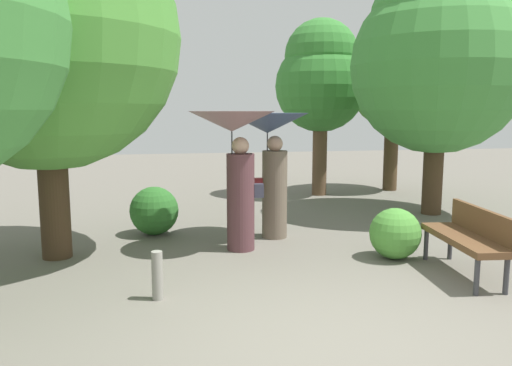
{
  "coord_description": "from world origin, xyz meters",
  "views": [
    {
      "loc": [
        -1.46,
        -3.89,
        2.02
      ],
      "look_at": [
        0.0,
        3.69,
        0.9
      ],
      "focal_mm": 35.29,
      "sensor_mm": 36.0,
      "label": 1
    }
  ],
  "objects_px": {
    "tree_near_left": "(44,15)",
    "tree_far_back": "(394,77)",
    "path_marker_post": "(157,275)",
    "tree_mid_right": "(439,53)",
    "park_bench": "(470,235)",
    "person_left": "(235,150)",
    "person_right": "(270,145)",
    "tree_near_right": "(321,77)"
  },
  "relations": [
    {
      "from": "person_right",
      "to": "tree_far_back",
      "type": "relative_size",
      "value": 0.47
    },
    {
      "from": "park_bench",
      "to": "tree_mid_right",
      "type": "height_order",
      "value": "tree_mid_right"
    },
    {
      "from": "person_left",
      "to": "path_marker_post",
      "type": "relative_size",
      "value": 3.77
    },
    {
      "from": "person_left",
      "to": "tree_mid_right",
      "type": "distance_m",
      "value": 4.84
    },
    {
      "from": "tree_near_left",
      "to": "tree_far_back",
      "type": "relative_size",
      "value": 1.24
    },
    {
      "from": "person_left",
      "to": "tree_near_left",
      "type": "height_order",
      "value": "tree_near_left"
    },
    {
      "from": "person_right",
      "to": "tree_near_left",
      "type": "distance_m",
      "value": 3.63
    },
    {
      "from": "tree_near_left",
      "to": "tree_mid_right",
      "type": "distance_m",
      "value": 6.89
    },
    {
      "from": "tree_far_back",
      "to": "path_marker_post",
      "type": "height_order",
      "value": "tree_far_back"
    },
    {
      "from": "person_left",
      "to": "tree_mid_right",
      "type": "xyz_separation_m",
      "value": [
        4.17,
        1.82,
        1.63
      ]
    },
    {
      "from": "tree_near_right",
      "to": "tree_near_left",
      "type": "bearing_deg",
      "value": -140.29
    },
    {
      "from": "person_left",
      "to": "person_right",
      "type": "relative_size",
      "value": 1.02
    },
    {
      "from": "park_bench",
      "to": "tree_near_left",
      "type": "distance_m",
      "value": 6.09
    },
    {
      "from": "person_left",
      "to": "tree_far_back",
      "type": "distance_m",
      "value": 6.82
    },
    {
      "from": "tree_near_right",
      "to": "tree_mid_right",
      "type": "xyz_separation_m",
      "value": [
        1.47,
        -2.58,
        0.31
      ]
    },
    {
      "from": "tree_far_back",
      "to": "tree_mid_right",
      "type": "bearing_deg",
      "value": -100.22
    },
    {
      "from": "person_right",
      "to": "tree_mid_right",
      "type": "height_order",
      "value": "tree_mid_right"
    },
    {
      "from": "person_left",
      "to": "tree_near_left",
      "type": "xyz_separation_m",
      "value": [
        -2.49,
        0.08,
        1.78
      ]
    },
    {
      "from": "park_bench",
      "to": "tree_near_left",
      "type": "xyz_separation_m",
      "value": [
        -5.14,
        1.77,
        2.73
      ]
    },
    {
      "from": "tree_near_left",
      "to": "tree_far_back",
      "type": "xyz_separation_m",
      "value": [
        7.19,
        4.67,
        -0.4
      ]
    },
    {
      "from": "tree_mid_right",
      "to": "path_marker_post",
      "type": "relative_size",
      "value": 9.26
    },
    {
      "from": "person_right",
      "to": "park_bench",
      "type": "relative_size",
      "value": 1.28
    },
    {
      "from": "person_left",
      "to": "park_bench",
      "type": "xyz_separation_m",
      "value": [
        2.65,
        -1.69,
        -0.95
      ]
    },
    {
      "from": "path_marker_post",
      "to": "tree_far_back",
      "type": "bearing_deg",
      "value": 48.3
    },
    {
      "from": "person_left",
      "to": "path_marker_post",
      "type": "xyz_separation_m",
      "value": [
        -1.12,
        -1.79,
        -1.2
      ]
    },
    {
      "from": "person_right",
      "to": "tree_near_right",
      "type": "xyz_separation_m",
      "value": [
        2.06,
        3.78,
        1.3
      ]
    },
    {
      "from": "park_bench",
      "to": "path_marker_post",
      "type": "xyz_separation_m",
      "value": [
        -3.77,
        -0.1,
        -0.24
      ]
    },
    {
      "from": "park_bench",
      "to": "path_marker_post",
      "type": "distance_m",
      "value": 3.78
    },
    {
      "from": "tree_far_back",
      "to": "person_left",
      "type": "bearing_deg",
      "value": -134.72
    },
    {
      "from": "tree_near_right",
      "to": "tree_mid_right",
      "type": "bearing_deg",
      "value": -60.26
    },
    {
      "from": "person_left",
      "to": "tree_far_back",
      "type": "height_order",
      "value": "tree_far_back"
    },
    {
      "from": "tree_near_left",
      "to": "tree_far_back",
      "type": "height_order",
      "value": "tree_near_left"
    },
    {
      "from": "park_bench",
      "to": "path_marker_post",
      "type": "relative_size",
      "value": 2.9
    },
    {
      "from": "tree_near_left",
      "to": "path_marker_post",
      "type": "height_order",
      "value": "tree_near_left"
    },
    {
      "from": "tree_near_left",
      "to": "tree_near_right",
      "type": "height_order",
      "value": "tree_near_left"
    },
    {
      "from": "person_right",
      "to": "tree_mid_right",
      "type": "distance_m",
      "value": 4.07
    },
    {
      "from": "tree_near_right",
      "to": "person_right",
      "type": "bearing_deg",
      "value": -118.62
    },
    {
      "from": "tree_near_left",
      "to": "tree_far_back",
      "type": "bearing_deg",
      "value": 32.98
    },
    {
      "from": "person_left",
      "to": "tree_near_left",
      "type": "distance_m",
      "value": 3.06
    },
    {
      "from": "tree_near_left",
      "to": "tree_far_back",
      "type": "distance_m",
      "value": 8.59
    },
    {
      "from": "tree_mid_right",
      "to": "path_marker_post",
      "type": "bearing_deg",
      "value": -145.75
    },
    {
      "from": "person_right",
      "to": "tree_near_right",
      "type": "distance_m",
      "value": 4.5
    }
  ]
}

